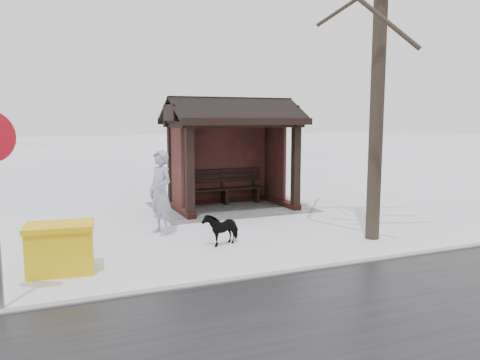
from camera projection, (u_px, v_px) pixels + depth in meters
name	position (u px, v px, depth m)	size (l,w,h in m)	color
ground	(233.00, 208.00, 13.13)	(120.00, 120.00, 0.00)	white
kerb	(349.00, 264.00, 8.09)	(120.00, 0.15, 0.06)	gray
trampled_patch	(230.00, 207.00, 13.31)	(4.20, 3.20, 0.02)	gray
bus_shelter	(230.00, 131.00, 12.99)	(3.60, 2.40, 3.09)	#381714
pedestrian	(161.00, 192.00, 10.12)	(0.67, 0.44, 1.84)	#9791AA
dog	(221.00, 228.00, 9.37)	(0.35, 0.77, 0.65)	black
grit_bin	(60.00, 248.00, 7.62)	(1.14, 0.85, 0.82)	#E3B50D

